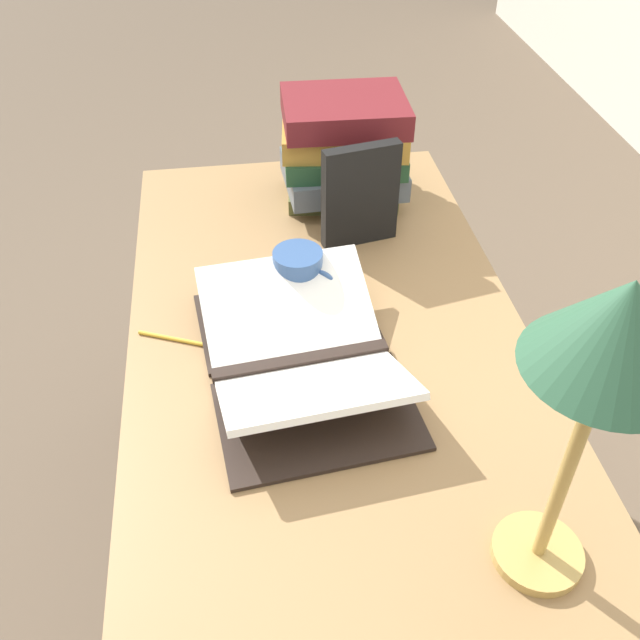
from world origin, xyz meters
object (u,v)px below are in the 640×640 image
(open_book, at_px, (301,354))
(pencil, at_px, (182,341))
(book_stack_tall, at_px, (344,149))
(coffee_mug, at_px, (299,276))
(book_standing_upright, at_px, (360,196))
(reading_lamp, at_px, (612,349))

(open_book, distance_m, pencil, 0.22)
(book_stack_tall, height_order, coffee_mug, book_stack_tall)
(open_book, height_order, book_standing_upright, book_standing_upright)
(book_standing_upright, bearing_deg, coffee_mug, -51.56)
(book_stack_tall, xyz_separation_m, reading_lamp, (0.94, 0.10, 0.25))
(book_standing_upright, height_order, reading_lamp, reading_lamp)
(open_book, distance_m, reading_lamp, 0.59)
(reading_lamp, bearing_deg, pencil, -136.70)
(coffee_mug, xyz_separation_m, pencil, (0.10, -0.22, -0.05))
(reading_lamp, bearing_deg, coffee_mug, -157.49)
(book_stack_tall, relative_size, pencil, 1.81)
(reading_lamp, xyz_separation_m, coffee_mug, (-0.59, -0.24, -0.33))
(open_book, xyz_separation_m, coffee_mug, (-0.19, 0.02, 0.02))
(pencil, bearing_deg, book_stack_tall, 140.67)
(book_stack_tall, bearing_deg, reading_lamp, 6.18)
(coffee_mug, height_order, pencil, coffee_mug)
(book_stack_tall, bearing_deg, pencil, -39.33)
(book_stack_tall, bearing_deg, open_book, -16.89)
(book_standing_upright, xyz_separation_m, pencil, (0.27, -0.37, -0.10))
(book_standing_upright, relative_size, reading_lamp, 0.47)
(open_book, height_order, reading_lamp, reading_lamp)
(book_stack_tall, relative_size, reading_lamp, 0.62)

